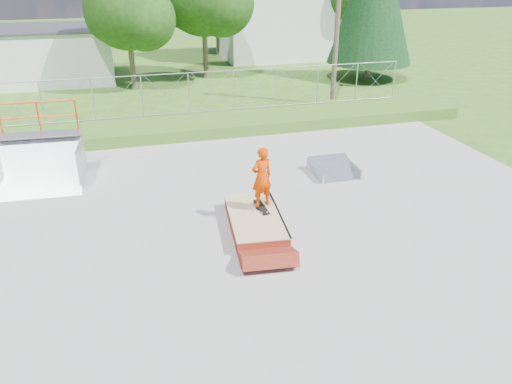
% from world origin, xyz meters
% --- Properties ---
extents(ground, '(120.00, 120.00, 0.00)m').
position_xyz_m(ground, '(0.00, 0.00, 0.00)').
color(ground, '#31631C').
rests_on(ground, ground).
extents(concrete_pad, '(20.00, 16.00, 0.04)m').
position_xyz_m(concrete_pad, '(0.00, 0.00, 0.02)').
color(concrete_pad, '#9A9A97').
rests_on(concrete_pad, ground).
extents(grass_berm, '(24.00, 3.00, 0.50)m').
position_xyz_m(grass_berm, '(0.00, 9.50, 0.25)').
color(grass_berm, '#31631C').
rests_on(grass_berm, ground).
extents(grind_box, '(1.65, 2.93, 0.42)m').
position_xyz_m(grind_box, '(0.17, 0.49, 0.21)').
color(grind_box, maroon).
rests_on(grind_box, concrete_pad).
extents(quarter_pipe, '(2.67, 2.31, 2.54)m').
position_xyz_m(quarter_pipe, '(-5.62, 5.04, 1.27)').
color(quarter_pipe, '#A4A8AC').
rests_on(quarter_pipe, concrete_pad).
extents(flat_bank_ramp, '(1.45, 1.54, 0.44)m').
position_xyz_m(flat_bank_ramp, '(3.78, 3.40, 0.22)').
color(flat_bank_ramp, '#A4A8AC').
rests_on(flat_bank_ramp, concrete_pad).
extents(skateboard, '(0.30, 0.81, 0.13)m').
position_xyz_m(skateboard, '(0.44, 0.79, 0.46)').
color(skateboard, black).
rests_on(skateboard, grind_box).
extents(skater, '(0.69, 0.54, 1.68)m').
position_xyz_m(skater, '(0.44, 0.79, 1.30)').
color(skater, '#DA3800').
rests_on(skater, grind_box).
extents(chain_link_fence, '(20.00, 0.06, 1.80)m').
position_xyz_m(chain_link_fence, '(0.00, 10.50, 1.40)').
color(chain_link_fence, '#A0A1A8').
rests_on(chain_link_fence, grass_berm).
extents(utility_building_flat, '(10.00, 6.00, 3.00)m').
position_xyz_m(utility_building_flat, '(-8.00, 22.00, 1.50)').
color(utility_building_flat, silver).
rests_on(utility_building_flat, ground).
extents(gable_house, '(8.40, 6.08, 8.94)m').
position_xyz_m(gable_house, '(9.00, 26.00, 3.84)').
color(gable_house, silver).
rests_on(gable_house, ground).
extents(utility_pole, '(0.24, 0.24, 8.00)m').
position_xyz_m(utility_pole, '(7.50, 12.00, 4.00)').
color(utility_pole, brown).
rests_on(utility_pole, ground).
extents(tree_left_near, '(4.76, 4.48, 6.65)m').
position_xyz_m(tree_left_near, '(-1.75, 17.83, 4.24)').
color(tree_left_near, brown).
rests_on(tree_left_near, ground).
extents(tree_back_mid, '(4.08, 3.84, 5.70)m').
position_xyz_m(tree_back_mid, '(5.21, 27.86, 3.63)').
color(tree_back_mid, brown).
rests_on(tree_back_mid, ground).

